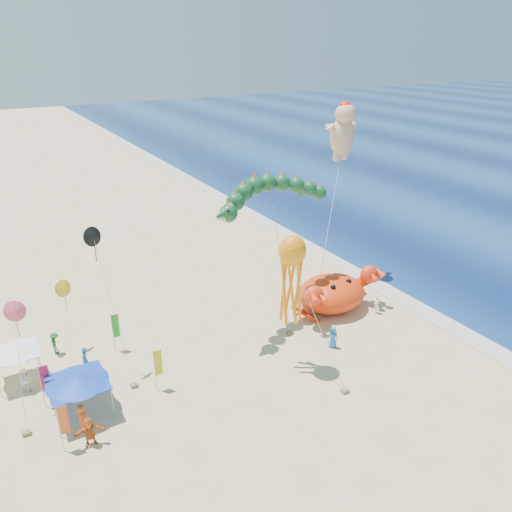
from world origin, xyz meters
The scene contains 11 objects.
ground centered at (0.00, 0.00, 0.00)m, with size 320.00×320.00×0.00m, color #D1B784.
foam_strip centered at (12.00, 0.00, 0.01)m, with size 320.00×320.00×0.00m, color silver.
crab_inflatable centered at (5.38, 1.61, 1.60)m, with size 8.28×5.72×3.63m.
dragon_kite centered at (0.16, 3.38, 10.37)m, with size 12.14×6.36×11.70m.
cherub_kite centered at (10.71, 7.99, 13.98)m, with size 7.81×6.65×16.48m.
octopus_kite centered at (-2.23, -3.15, 7.30)m, with size 2.60×5.64×9.97m.
canopy_blue centered at (-16.36, -0.80, 2.44)m, with size 3.79×3.79×2.71m.
canopy_white centered at (-19.29, 4.65, 2.44)m, with size 3.16×3.16×2.71m.
feather_flags centered at (-14.90, 0.21, 2.01)m, with size 7.26×8.45×3.20m.
beachgoers centered at (-13.15, 0.25, 0.90)m, with size 27.92×11.55×1.87m.
small_kites centered at (-15.78, 3.55, 6.52)m, with size 6.82×9.20×10.62m.
Camera 1 is at (-19.45, -27.82, 21.66)m, focal length 35.00 mm.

